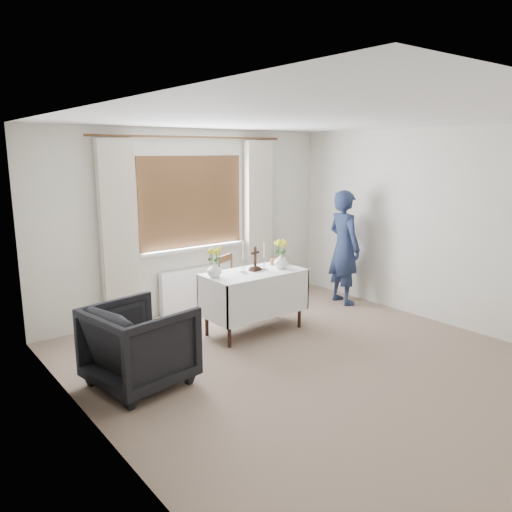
% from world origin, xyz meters
% --- Properties ---
extents(ground, '(5.00, 5.00, 0.00)m').
position_xyz_m(ground, '(0.00, 0.00, 0.00)').
color(ground, gray).
rests_on(ground, ground).
extents(altar_table, '(1.24, 0.64, 0.76)m').
position_xyz_m(altar_table, '(0.11, 1.22, 0.38)').
color(altar_table, white).
rests_on(altar_table, ground).
extents(wooden_chair, '(0.51, 0.51, 0.83)m').
position_xyz_m(wooden_chair, '(0.31, 1.90, 0.41)').
color(wooden_chair, brown).
rests_on(wooden_chair, ground).
extents(armchair, '(1.00, 0.98, 0.80)m').
position_xyz_m(armchair, '(-1.63, 0.74, 0.40)').
color(armchair, black).
rests_on(armchair, ground).
extents(person, '(0.49, 0.66, 1.66)m').
position_xyz_m(person, '(1.88, 1.38, 0.83)').
color(person, navy).
rests_on(person, ground).
extents(radiator, '(1.10, 0.10, 0.60)m').
position_xyz_m(radiator, '(0.00, 2.42, 0.30)').
color(radiator, white).
rests_on(radiator, ground).
extents(wooden_cross, '(0.15, 0.12, 0.30)m').
position_xyz_m(wooden_cross, '(0.15, 1.26, 0.91)').
color(wooden_cross, black).
rests_on(wooden_cross, altar_table).
extents(candlestick_left, '(0.11, 0.11, 0.37)m').
position_xyz_m(candlestick_left, '(-0.03, 1.25, 0.95)').
color(candlestick_left, silver).
rests_on(candlestick_left, altar_table).
extents(candlestick_right, '(0.11, 0.11, 0.34)m').
position_xyz_m(candlestick_right, '(0.25, 1.20, 0.93)').
color(candlestick_right, silver).
rests_on(candlestick_right, altar_table).
extents(flower_vase_left, '(0.20, 0.20, 0.18)m').
position_xyz_m(flower_vase_left, '(-0.42, 1.29, 0.85)').
color(flower_vase_left, white).
rests_on(flower_vase_left, altar_table).
extents(flower_vase_right, '(0.18, 0.18, 0.18)m').
position_xyz_m(flower_vase_right, '(0.48, 1.16, 0.85)').
color(flower_vase_right, white).
rests_on(flower_vase_right, altar_table).
extents(wicker_basket, '(0.27, 0.27, 0.08)m').
position_xyz_m(wicker_basket, '(0.61, 1.36, 0.80)').
color(wicker_basket, brown).
rests_on(wicker_basket, altar_table).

